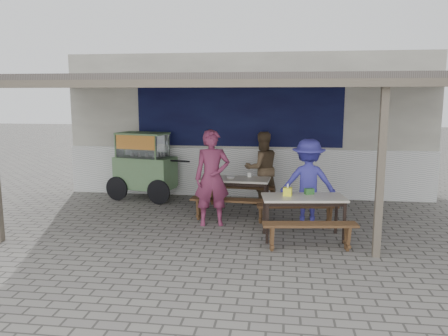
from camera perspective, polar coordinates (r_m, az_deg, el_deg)
ground at (r=8.05m, az=1.06°, el=-8.44°), size 60.00×60.00×0.00m
back_wall at (r=11.25m, az=3.17°, el=5.55°), size 9.00×1.28×3.50m
warung_roof at (r=8.56m, az=1.93°, el=11.05°), size 9.00×4.21×2.81m
table_left at (r=9.23m, az=1.43°, el=-1.83°), size 1.49×0.76×0.75m
bench_left_street at (r=8.69m, az=0.70°, el=-4.77°), size 1.57×0.37×0.45m
bench_left_wall at (r=9.92m, az=2.04°, el=-2.99°), size 1.57×0.37×0.45m
table_right at (r=7.69m, az=10.34°, el=-4.25°), size 1.49×0.84×0.75m
bench_right_street at (r=7.20m, az=11.14°, el=-7.95°), size 1.54×0.48×0.45m
bench_right_wall at (r=8.36m, az=9.53°, el=-5.48°), size 1.54×0.48×0.45m
vendor_cart at (r=10.65m, az=-10.38°, el=0.62°), size 2.07×1.10×1.61m
patron_street_side at (r=8.32m, az=-1.56°, el=-1.31°), size 0.75×0.57×1.84m
patron_wall_side at (r=9.99m, az=4.96°, el=-0.03°), size 1.00×0.91×1.68m
patron_right_table at (r=8.48m, az=10.92°, el=-1.87°), size 1.09×0.64×1.67m
tissue_box at (r=7.68m, az=8.31°, el=-3.07°), size 0.16×0.16×0.14m
donation_box at (r=7.86m, az=11.06°, el=-3.00°), size 0.18×0.15×0.10m
condiment_jar at (r=9.38m, az=3.34°, el=-0.86°), size 0.09×0.09×0.10m
condiment_bowl at (r=9.20m, az=0.86°, el=-1.21°), size 0.25×0.25×0.05m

